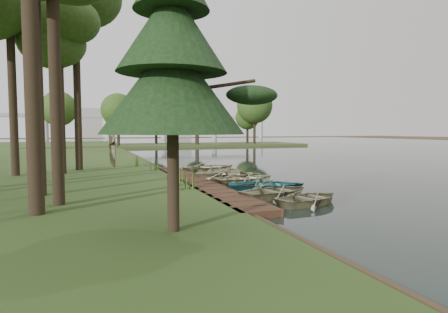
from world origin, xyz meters
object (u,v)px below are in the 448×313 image
object	(u,v)px
stored_rowboat	(114,164)
rowboat_2	(266,184)
rowboat_0	(310,196)
boardwalk	(197,184)
pine_tree	(172,56)
rowboat_1	(277,190)

from	to	relation	value
stored_rowboat	rowboat_2	bearing A→B (deg)	-145.38
rowboat_0	boardwalk	bearing A→B (deg)	9.22
rowboat_0	pine_tree	bearing A→B (deg)	100.51
rowboat_2	pine_tree	size ratio (longest dim) A/B	0.49
rowboat_1	pine_tree	world-z (taller)	pine_tree
rowboat_0	rowboat_2	world-z (taller)	rowboat_2
boardwalk	rowboat_2	xyz separation A→B (m)	(2.61, -3.05, 0.29)
rowboat_0	stored_rowboat	size ratio (longest dim) A/B	1.04
rowboat_2	stored_rowboat	distance (m)	13.12
pine_tree	rowboat_1	bearing A→B (deg)	39.77
rowboat_0	stored_rowboat	distance (m)	16.27
boardwalk	rowboat_1	size ratio (longest dim) A/B	4.61
rowboat_1	pine_tree	xyz separation A→B (m)	(-5.64, -4.70, 4.54)
rowboat_0	pine_tree	xyz separation A→B (m)	(-6.20, -2.94, 4.58)
pine_tree	stored_rowboat	bearing A→B (deg)	91.08
rowboat_0	rowboat_1	bearing A→B (deg)	2.70
boardwalk	stored_rowboat	world-z (taller)	stored_rowboat
rowboat_1	pine_tree	distance (m)	8.63
rowboat_2	pine_tree	world-z (taller)	pine_tree
rowboat_2	stored_rowboat	xyz separation A→B (m)	(-6.28, 11.52, 0.17)
rowboat_1	stored_rowboat	size ratio (longest dim) A/B	1.16
rowboat_0	rowboat_1	distance (m)	1.85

